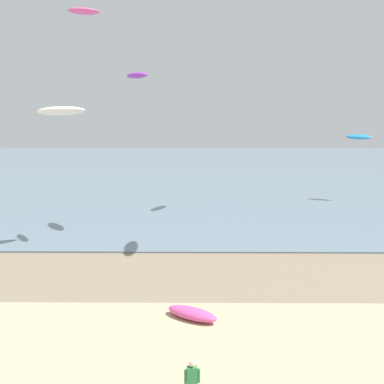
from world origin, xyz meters
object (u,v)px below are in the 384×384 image
Objects in this scene: person_left_flank at (192,382)px; kite_aloft_9 at (62,111)px; kite_aloft_4 at (137,75)px; kite_aloft_0 at (84,11)px; grounded_kite at (192,314)px; kite_aloft_7 at (359,137)px.

person_left_flank is 23.10m from kite_aloft_9.
person_left_flank is 0.56× the size of kite_aloft_4.
kite_aloft_4 is at bearing 146.03° from kite_aloft_0.
kite_aloft_4 is at bearing 100.52° from person_left_flank.
person_left_flank is 0.63× the size of grounded_kite.
kite_aloft_9 is (-0.60, -5.68, -7.47)m from kite_aloft_0.
grounded_kite is (-0.06, 7.01, -0.65)m from person_left_flank.
grounded_kite is 33.36m from kite_aloft_7.
kite_aloft_9 is (-4.73, -4.78, -2.59)m from kite_aloft_4.
grounded_kite is at bearing 78.88° from kite_aloft_7.
grounded_kite is 17.96m from kite_aloft_9.
kite_aloft_0 is 0.80× the size of kite_aloft_4.
kite_aloft_7 is 30.45m from kite_aloft_9.
kite_aloft_4 is (-4.41, 17.08, 11.96)m from grounded_kite.
kite_aloft_7 is 0.73× the size of kite_aloft_9.
person_left_flank is at bearing 84.20° from kite_aloft_7.
kite_aloft_9 is at bearing 115.49° from person_left_flank.
person_left_flank is 0.71× the size of kite_aloft_0.
kite_aloft_0 is 0.97× the size of kite_aloft_7.
grounded_kite is at bearing -18.28° from kite_aloft_4.
kite_aloft_4 is at bearing 13.93° from kite_aloft_9.
grounded_kite is 0.90× the size of kite_aloft_4.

